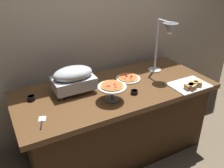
{
  "coord_description": "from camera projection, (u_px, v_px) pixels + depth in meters",
  "views": [
    {
      "loc": [
        -0.99,
        -1.77,
        1.85
      ],
      "look_at": [
        -0.04,
        0.0,
        0.81
      ],
      "focal_mm": 38.88,
      "sensor_mm": 36.0,
      "label": 1
    }
  ],
  "objects": [
    {
      "name": "ground_plane",
      "position": [
        115.0,
        149.0,
        2.65
      ],
      "size": [
        8.0,
        8.0,
        0.0
      ],
      "primitive_type": "plane",
      "color": "brown"
    },
    {
      "name": "chafing_dish",
      "position": [
        73.0,
        78.0,
        2.17
      ],
      "size": [
        0.38,
        0.24,
        0.25
      ],
      "color": "#B7BABF",
      "rests_on": "buffet_table"
    },
    {
      "name": "heat_lamp",
      "position": [
        167.0,
        34.0,
        2.35
      ],
      "size": [
        0.15,
        0.32,
        0.57
      ],
      "color": "#B7BABF",
      "rests_on": "buffet_table"
    },
    {
      "name": "sandwich_platter",
      "position": [
        191.0,
        85.0,
        2.31
      ],
      "size": [
        0.37,
        0.27,
        0.06
      ],
      "color": "white",
      "rests_on": "buffet_table"
    },
    {
      "name": "pizza_plate_center",
      "position": [
        112.0,
        88.0,
        2.05
      ],
      "size": [
        0.25,
        0.25,
        0.15
      ],
      "color": "#595B60",
      "rests_on": "buffet_table"
    },
    {
      "name": "pizza_plate_front",
      "position": [
        128.0,
        78.0,
        2.46
      ],
      "size": [
        0.25,
        0.25,
        0.03
      ],
      "color": "white",
      "rests_on": "buffet_table"
    },
    {
      "name": "sauce_cup_far",
      "position": [
        134.0,
        92.0,
        2.19
      ],
      "size": [
        0.07,
        0.07,
        0.03
      ],
      "color": "black",
      "rests_on": "buffet_table"
    },
    {
      "name": "serving_spatula",
      "position": [
        42.0,
        122.0,
        1.82
      ],
      "size": [
        0.09,
        0.17,
        0.01
      ],
      "color": "#B7BABF",
      "rests_on": "buffet_table"
    },
    {
      "name": "buffet_table",
      "position": [
        115.0,
        120.0,
        2.48
      ],
      "size": [
        1.9,
        0.84,
        0.76
      ],
      "color": "brown",
      "rests_on": "ground_plane"
    },
    {
      "name": "back_wall",
      "position": [
        92.0,
        30.0,
        2.49
      ],
      "size": [
        4.4,
        0.04,
        2.4
      ],
      "primitive_type": "cube",
      "color": "tan",
      "rests_on": "ground_plane"
    },
    {
      "name": "sauce_cup_near",
      "position": [
        31.0,
        98.0,
        2.09
      ],
      "size": [
        0.07,
        0.07,
        0.04
      ],
      "color": "black",
      "rests_on": "buffet_table"
    }
  ]
}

